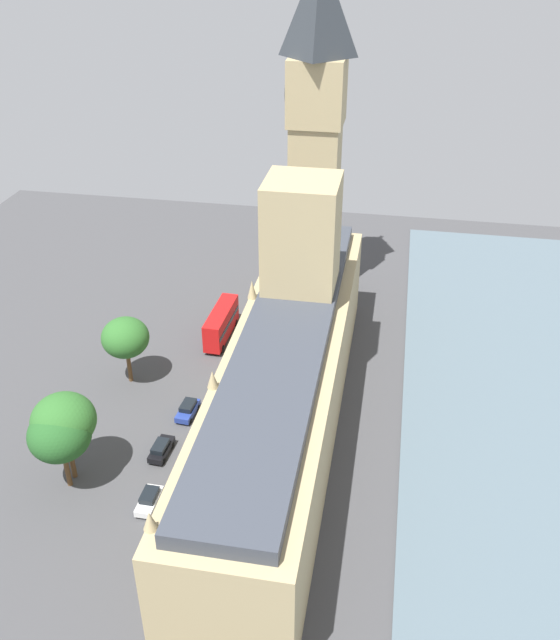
% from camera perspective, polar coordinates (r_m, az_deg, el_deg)
% --- Properties ---
extents(ground_plane, '(143.71, 143.71, 0.00)m').
position_cam_1_polar(ground_plane, '(86.50, -0.93, -9.05)').
color(ground_plane, '#424244').
extents(parliament_building, '(12.81, 63.82, 28.40)m').
position_cam_1_polar(parliament_building, '(82.60, 0.63, -3.99)').
color(parliament_building, tan).
rests_on(parliament_building, ground).
extents(clock_tower, '(8.45, 8.45, 51.84)m').
position_cam_1_polar(clock_tower, '(107.72, 2.99, 15.50)').
color(clock_tower, tan).
rests_on(clock_tower, ground).
extents(double_decker_bus_trailing, '(2.95, 10.58, 4.75)m').
position_cam_1_polar(double_decker_bus_trailing, '(102.47, -4.89, -0.23)').
color(double_decker_bus_trailing, red).
rests_on(double_decker_bus_trailing, ground).
extents(car_blue_leading, '(2.19, 4.59, 1.74)m').
position_cam_1_polar(car_blue_leading, '(88.91, -7.64, -7.34)').
color(car_blue_leading, navy).
rests_on(car_blue_leading, ground).
extents(car_black_under_trees, '(2.07, 4.56, 1.74)m').
position_cam_1_polar(car_black_under_trees, '(83.68, -9.81, -10.45)').
color(car_black_under_trees, black).
rests_on(car_black_under_trees, ground).
extents(car_white_by_river_gate, '(2.01, 4.27, 1.74)m').
position_cam_1_polar(car_white_by_river_gate, '(77.93, -10.77, -14.40)').
color(car_white_by_river_gate, silver).
rests_on(car_white_by_river_gate, ground).
extents(pedestrian_corner, '(0.61, 0.68, 1.67)m').
position_cam_1_polar(pedestrian_corner, '(93.95, -3.45, -4.80)').
color(pedestrian_corner, maroon).
rests_on(pedestrian_corner, ground).
extents(pedestrian_far_end, '(0.70, 0.68, 1.68)m').
position_cam_1_polar(pedestrian_far_end, '(79.55, -7.00, -12.96)').
color(pedestrian_far_end, '#336B60').
rests_on(pedestrian_far_end, ground).
extents(plane_tree_kerbside, '(6.29, 6.29, 9.66)m').
position_cam_1_polar(plane_tree_kerbside, '(92.90, -12.68, -1.44)').
color(plane_tree_kerbside, brown).
rests_on(plane_tree_kerbside, ground).
extents(plane_tree_midblock, '(6.78, 6.78, 10.17)m').
position_cam_1_polar(plane_tree_midblock, '(78.22, -17.77, -9.04)').
color(plane_tree_midblock, brown).
rests_on(plane_tree_midblock, ground).
extents(plane_tree_opposite_hall, '(7.03, 7.03, 11.10)m').
position_cam_1_polar(plane_tree_opposite_hall, '(78.62, -17.47, -7.97)').
color(plane_tree_opposite_hall, brown).
rests_on(plane_tree_opposite_hall, ground).
extents(street_lamp_near_tower, '(0.56, 0.56, 6.53)m').
position_cam_1_polar(street_lamp_near_tower, '(82.27, -17.11, -9.09)').
color(street_lamp_near_tower, black).
rests_on(street_lamp_near_tower, ground).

